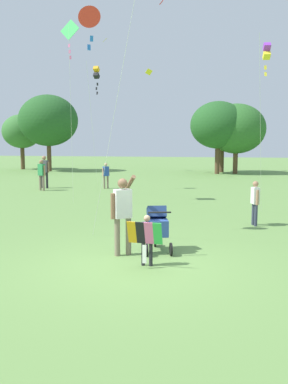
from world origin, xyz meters
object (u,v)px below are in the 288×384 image
Objects in this scene: stroller at (157,224)px; kite_green_novelty at (70,37)px; kite_adult_black at (90,20)px; person_back_turned at (255,199)px; person_sitting_far at (42,172)px; kite_orange_delta at (96,74)px; person_kid_running at (44,169)px; person_couple_left at (106,173)px; kite_blue_high at (267,53)px; child_with_butterfly_kite at (147,236)px; person_adult_flyer at (123,209)px.

stroller is 9.89m from kite_green_novelty.
person_back_turned is (4.23, 2.12, -4.64)m from kite_adult_black.
person_sitting_far reaches higher than person_back_turned.
kite_orange_delta is 5.65m from person_kid_running.
person_couple_left is 3.27m from person_kid_running.
kite_adult_black is 4.25× the size of person_couple_left.
stroller is 0.19× the size of kite_blue_high.
kite_orange_delta reaches higher than stroller.
kite_orange_delta is at bearing -6.62° from person_kid_running.
child_with_butterfly_kite is 1.15m from stroller.
person_couple_left is (-0.18, 5.17, -5.64)m from kite_green_novelty.
person_sitting_far reaches higher than person_couple_left.
person_kid_running is (-3.40, 4.66, -5.42)m from kite_green_novelty.
kite_blue_high reaches higher than person_kid_running.
kite_blue_high is 4.27× the size of person_couple_left.
kite_orange_delta is 5.60m from person_sitting_far.
kite_blue_high is 12.69m from person_kid_running.
kite_green_novelty is at bearing 174.95° from kite_blue_high.
person_kid_running reaches higher than stroller.
person_sitting_far is (-2.73, -0.66, -4.84)m from kite_orange_delta.
stroller is (0.67, 0.47, -0.40)m from person_adult_flyer.
kite_orange_delta is 3.57× the size of person_kid_running.
kite_blue_high is at bearing -26.45° from person_kid_running.
kite_blue_high reaches higher than person_couple_left.
person_couple_left is (-4.71, 11.75, 0.19)m from stroller.
child_with_butterfly_kite is 13.97m from kite_orange_delta.
kite_blue_high is at bearing -5.05° from kite_green_novelty.
kite_orange_delta is at bearing 112.01° from child_with_butterfly_kite.
kite_adult_black is at bearing 126.31° from person_adult_flyer.
child_with_butterfly_kite is 0.77× the size of person_back_turned.
child_with_butterfly_kite is 14.72m from person_kid_running.
kite_green_novelty reaches higher than person_adult_flyer.
kite_orange_delta is 9.08m from kite_blue_high.
kite_adult_black reaches higher than stroller.
child_with_butterfly_kite is 1.03m from person_adult_flyer.
kite_adult_black is 0.93× the size of kite_orange_delta.
person_adult_flyer is at bearing -71.69° from person_couple_left.
child_with_butterfly_kite is 0.90× the size of stroller.
kite_blue_high is 5.33m from person_back_turned.
person_adult_flyer is 12.87m from person_couple_left.
person_back_turned is (6.86, -3.25, -5.67)m from kite_green_novelty.
person_kid_running is at bearing 153.55° from kite_blue_high.
person_adult_flyer is 1.01× the size of person_kid_running.
kite_adult_black is 3.68× the size of person_sitting_far.
person_kid_running is at bearing 107.65° from person_sitting_far.
kite_green_novelty is 4.59× the size of person_sitting_far.
person_kid_running is (-0.32, 1.02, 0.10)m from person_sitting_far.
kite_green_novelty is (-4.53, 6.58, 5.83)m from stroller.
kite_blue_high reaches higher than child_with_butterfly_kite.
child_with_butterfly_kite is 5.67m from kite_adult_black.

